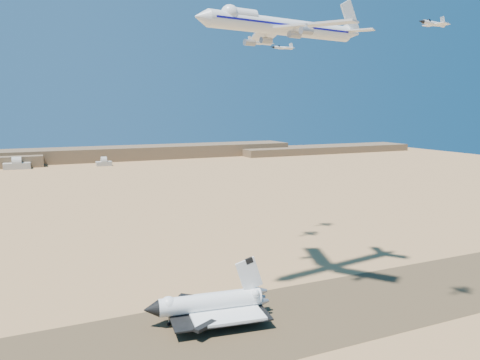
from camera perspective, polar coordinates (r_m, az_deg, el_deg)
name	(u,v)px	position (r m, az deg, el deg)	size (l,w,h in m)	color
ground	(198,337)	(158.54, -5.13, -18.50)	(1200.00, 1200.00, 0.00)	tan
runway	(198,337)	(158.53, -5.13, -18.49)	(600.00, 50.00, 0.06)	brown
ridgeline	(117,155)	(673.08, -14.79, 2.94)	(960.00, 90.00, 18.00)	brown
hangars	(13,166)	(615.82, -25.93, 1.57)	(200.50, 29.50, 30.00)	#A19B8E
shuttle	(210,304)	(166.57, -3.74, -14.89)	(43.47, 30.22, 21.35)	white
carrier_747	(279,26)	(182.29, 4.77, 18.18)	(77.17, 58.93, 19.15)	silver
crew_a	(234,322)	(164.92, -0.75, -16.96)	(0.66, 0.43, 1.81)	orange
crew_b	(238,320)	(166.34, -0.23, -16.71)	(0.89, 0.51, 1.84)	orange
crew_c	(241,319)	(167.24, 0.11, -16.59)	(1.00, 0.51, 1.71)	orange
chase_jet_a	(433,23)	(164.26, 22.49, 17.24)	(13.69, 7.72, 3.44)	silver
chase_jet_c	(261,43)	(237.47, 2.53, 16.38)	(15.75, 9.14, 4.01)	silver
chase_jet_d	(283,48)	(259.87, 5.24, 15.77)	(14.65, 7.92, 3.65)	silver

